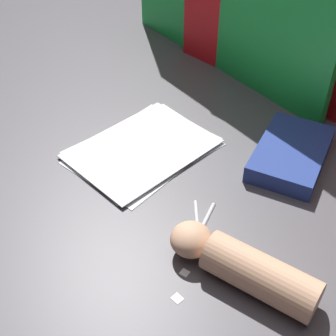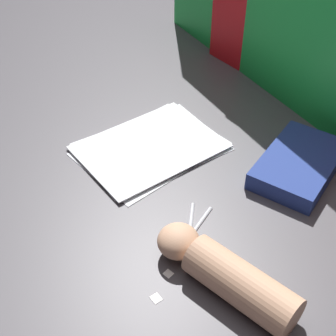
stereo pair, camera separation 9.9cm
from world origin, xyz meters
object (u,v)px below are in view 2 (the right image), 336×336
Objects in this scene: scissors at (189,238)px; hand_forearm at (226,274)px; book_closed at (299,164)px; paper_stack at (151,147)px.

scissors is 0.13m from hand_forearm.
hand_forearm is (0.12, -0.02, 0.03)m from scissors.
hand_forearm reaches higher than scissors.
book_closed is 0.95× the size of hand_forearm.
hand_forearm is at bearing -7.95° from scissors.
scissors reaches higher than paper_stack.
book_closed is (0.27, 0.22, 0.02)m from paper_stack.
book_closed is 1.89× the size of scissors.
paper_stack is at bearing 162.94° from hand_forearm.
hand_forearm reaches higher than paper_stack.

